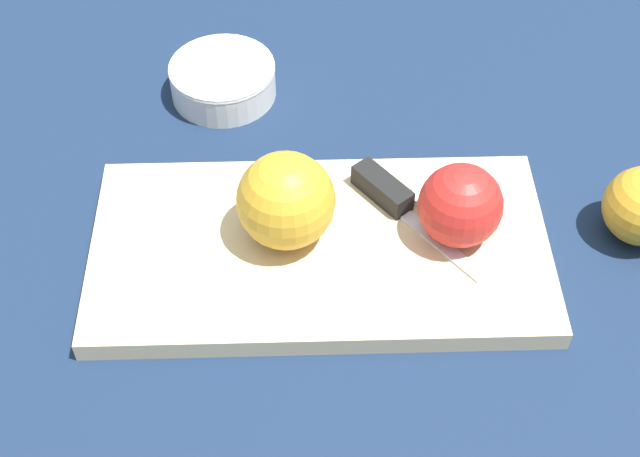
{
  "coord_description": "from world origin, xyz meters",
  "views": [
    {
      "loc": [
        0.02,
        -0.52,
        0.64
      ],
      "look_at": [
        0.0,
        0.0,
        0.04
      ],
      "focal_mm": 50.0,
      "sensor_mm": 36.0,
      "label": 1
    }
  ],
  "objects_px": {
    "apple_half_right": "(460,205)",
    "knife": "(389,194)",
    "apple_half_left": "(286,201)",
    "bowl": "(223,78)"
  },
  "relations": [
    {
      "from": "apple_half_right",
      "to": "knife",
      "type": "distance_m",
      "value": 0.08
    },
    {
      "from": "apple_half_left",
      "to": "knife",
      "type": "xyz_separation_m",
      "value": [
        0.09,
        0.04,
        -0.03
      ]
    },
    {
      "from": "apple_half_right",
      "to": "bowl",
      "type": "bearing_deg",
      "value": 15.63
    },
    {
      "from": "apple_half_left",
      "to": "knife",
      "type": "distance_m",
      "value": 0.11
    },
    {
      "from": "apple_half_right",
      "to": "knife",
      "type": "xyz_separation_m",
      "value": [
        -0.06,
        0.04,
        -0.03
      ]
    },
    {
      "from": "apple_half_left",
      "to": "apple_half_right",
      "type": "height_order",
      "value": "apple_half_left"
    },
    {
      "from": "apple_half_left",
      "to": "apple_half_right",
      "type": "bearing_deg",
      "value": -111.36
    },
    {
      "from": "apple_half_left",
      "to": "bowl",
      "type": "bearing_deg",
      "value": -2.52
    },
    {
      "from": "apple_half_left",
      "to": "knife",
      "type": "bearing_deg",
      "value": -88.39
    },
    {
      "from": "apple_half_left",
      "to": "bowl",
      "type": "distance_m",
      "value": 0.24
    }
  ]
}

